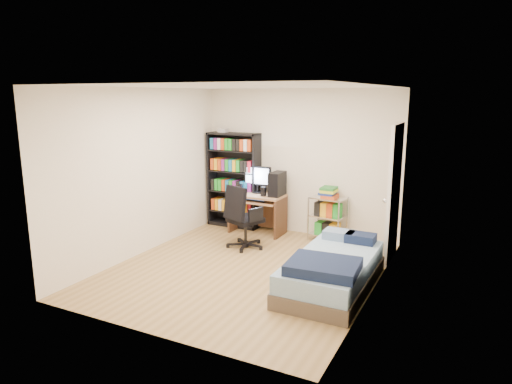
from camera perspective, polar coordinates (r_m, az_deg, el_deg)
The scene contains 7 objects.
room at distance 6.13m, azimuth -1.35°, elevation 1.29°, with size 3.58×4.08×2.58m.
media_shelf at distance 8.35m, azimuth -2.79°, elevation 1.65°, with size 0.97×0.32×1.80m.
computer_desk at distance 7.96m, azimuth 0.94°, elevation -0.73°, with size 0.93×0.54×1.17m.
office_chair at distance 7.25m, azimuth -1.59°, elevation -4.53°, with size 0.79×0.79×1.02m.
wire_cart at distance 7.64m, azimuth 9.02°, elevation -1.71°, with size 0.61×0.47×0.91m.
bed at distance 5.88m, azimuth 9.50°, elevation -9.67°, with size 0.93×1.86×0.53m.
door at distance 6.90m, azimuth 16.86°, elevation -0.13°, with size 0.12×0.80×2.00m.
Camera 1 is at (2.82, -5.32, 2.40)m, focal length 32.00 mm.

